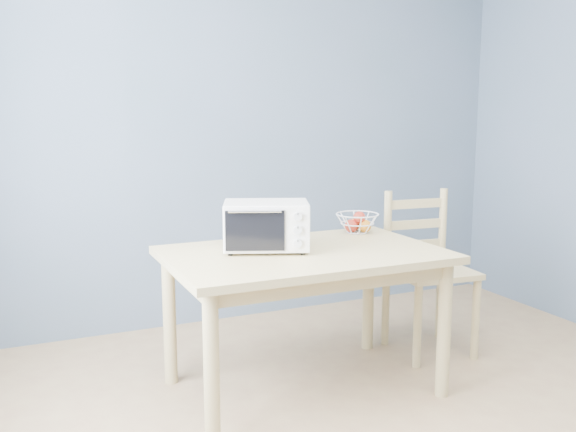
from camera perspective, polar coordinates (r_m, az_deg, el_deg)
name	(u,v)px	position (r m, az deg, el deg)	size (l,w,h in m)	color
room	(460,155)	(2.50, 15.07, 5.24)	(4.01, 4.51, 2.61)	tan
dining_table	(304,270)	(3.32, 1.41, -4.83)	(1.40, 0.90, 0.75)	tan
toaster_oven	(263,225)	(3.29, -2.24, -0.81)	(0.50, 0.42, 0.25)	white
fruit_basket	(357,222)	(3.78, 6.17, -0.56)	(0.32, 0.32, 0.13)	white
dining_chair	(427,273)	(4.01, 12.22, -4.99)	(0.50, 0.50, 0.98)	tan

